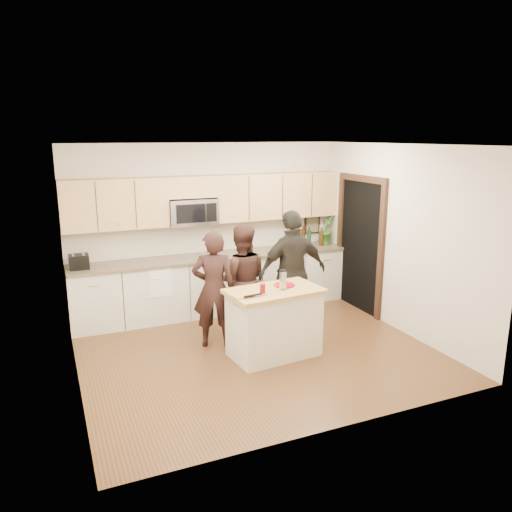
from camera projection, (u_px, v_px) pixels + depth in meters
name	position (u px, v px, depth m)	size (l,w,h in m)	color
floor	(256.00, 350.00, 6.70)	(4.50, 4.50, 0.00)	brown
room_shell	(256.00, 223.00, 6.29)	(4.52, 4.02, 2.71)	beige
back_cabinetry	(215.00, 283.00, 8.10)	(4.50, 0.66, 0.94)	beige
upper_cabinetry	(212.00, 198.00, 7.92)	(4.50, 0.33, 0.75)	tan
microwave	(192.00, 212.00, 7.80)	(0.76, 0.41, 0.40)	silver
doorway	(360.00, 240.00, 8.08)	(0.06, 1.25, 2.20)	black
framed_picture	(312.00, 223.00, 8.92)	(0.30, 0.03, 0.38)	black
dish_towel	(158.00, 273.00, 7.49)	(0.34, 0.60, 0.48)	white
island	(274.00, 322.00, 6.46)	(1.26, 0.81, 0.90)	beige
red_plate	(284.00, 285.00, 6.51)	(0.28, 0.28, 0.02)	maroon
box_grater	(283.00, 279.00, 6.32)	(0.08, 0.07, 0.24)	silver
drink_glass	(263.00, 288.00, 6.21)	(0.07, 0.07, 0.11)	maroon
cutting_board	(243.00, 296.00, 6.08)	(0.26, 0.19, 0.02)	tan
tongs	(253.00, 295.00, 6.03)	(0.24, 0.03, 0.02)	black
knife	(261.00, 295.00, 6.08)	(0.18, 0.02, 0.01)	silver
toaster	(79.00, 262.00, 7.16)	(0.27, 0.24, 0.21)	black
bottle_cluster	(310.00, 236.00, 8.67)	(0.70, 0.29, 0.39)	black
orchid	(326.00, 229.00, 8.75)	(0.29, 0.24, 0.53)	#316A2A
woman_left	(214.00, 289.00, 6.68)	(0.59, 0.38, 1.60)	black
woman_center	(241.00, 280.00, 7.11)	(0.78, 0.61, 1.60)	#331C19
woman_right	(292.00, 273.00, 7.14)	(1.05, 0.44, 1.80)	black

